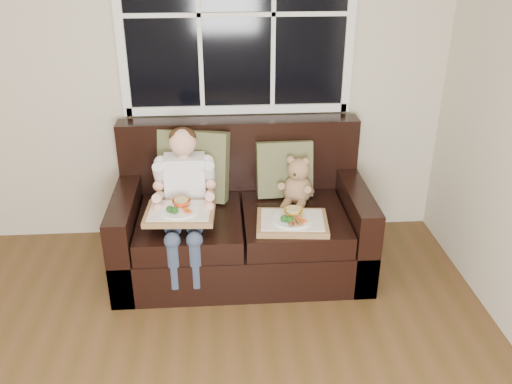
{
  "coord_description": "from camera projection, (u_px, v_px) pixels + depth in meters",
  "views": [
    {
      "loc": [
        0.61,
        -1.3,
        2.17
      ],
      "look_at": [
        0.83,
        1.85,
        0.63
      ],
      "focal_mm": 38.0,
      "sensor_mm": 36.0,
      "label": 1
    }
  ],
  "objects": [
    {
      "name": "tray_left",
      "position": [
        180.0,
        212.0,
        3.38
      ],
      "size": [
        0.45,
        0.35,
        0.1
      ],
      "rotation": [
        0.0,
        0.0,
        -0.06
      ],
      "color": "#966344",
      "rests_on": "child"
    },
    {
      "name": "tray_right",
      "position": [
        292.0,
        221.0,
        3.46
      ],
      "size": [
        0.48,
        0.38,
        0.1
      ],
      "rotation": [
        0.0,
        0.0,
        -0.09
      ],
      "color": "#966344",
      "rests_on": "loveseat"
    },
    {
      "name": "pillow_left",
      "position": [
        193.0,
        166.0,
        3.74
      ],
      "size": [
        0.52,
        0.33,
        0.5
      ],
      "rotation": [
        -0.21,
        0.0,
        -0.26
      ],
      "color": "#676740",
      "rests_on": "loveseat"
    },
    {
      "name": "teddy_bear",
      "position": [
        298.0,
        184.0,
        3.71
      ],
      "size": [
        0.25,
        0.3,
        0.35
      ],
      "rotation": [
        0.0,
        0.0,
        -0.38
      ],
      "color": "#A68057",
      "rests_on": "loveseat"
    },
    {
      "name": "loveseat",
      "position": [
        242.0,
        223.0,
        3.79
      ],
      "size": [
        1.7,
        0.92,
        0.96
      ],
      "color": "black",
      "rests_on": "ground"
    },
    {
      "name": "window_back",
      "position": [
        236.0,
        14.0,
        3.62
      ],
      "size": [
        1.62,
        0.04,
        1.37
      ],
      "color": "black",
      "rests_on": "room_walls"
    },
    {
      "name": "pillow_right",
      "position": [
        284.0,
        169.0,
        3.8
      ],
      "size": [
        0.4,
        0.19,
        0.4
      ],
      "rotation": [
        -0.21,
        0.0,
        0.04
      ],
      "color": "#676740",
      "rests_on": "loveseat"
    },
    {
      "name": "child",
      "position": [
        185.0,
        188.0,
        3.51
      ],
      "size": [
        0.39,
        0.6,
        0.88
      ],
      "color": "white",
      "rests_on": "loveseat"
    }
  ]
}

